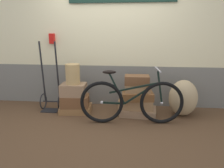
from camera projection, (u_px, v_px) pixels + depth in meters
name	position (u px, v px, depth m)	size (l,w,h in m)	color
ground	(106.00, 120.00, 3.84)	(8.81, 5.20, 0.06)	#513823
station_building	(112.00, 36.00, 4.31)	(6.81, 0.74, 2.82)	slate
suitcase_0	(76.00, 109.00, 4.12)	(0.58, 0.41, 0.12)	olive
suitcase_1	(75.00, 101.00, 4.05)	(0.50, 0.36, 0.21)	brown
suitcase_2	(74.00, 90.00, 4.02)	(0.45, 0.36, 0.22)	#937051
suitcase_3	(138.00, 112.00, 3.98)	(0.65, 0.42, 0.13)	#937051
suitcase_4	(136.00, 103.00, 3.98)	(0.62, 0.40, 0.18)	#9E754C
suitcase_5	(137.00, 96.00, 3.89)	(0.55, 0.37, 0.14)	brown
suitcase_6	(137.00, 88.00, 3.89)	(0.45, 0.30, 0.14)	#9E754C
suitcase_7	(137.00, 80.00, 3.83)	(0.43, 0.28, 0.16)	brown
wicker_basket	(73.00, 74.00, 3.95)	(0.26, 0.26, 0.37)	tan
luggage_trolley	(51.00, 94.00, 4.21)	(0.38, 0.37, 1.33)	black
burlap_sack	(183.00, 98.00, 3.90)	(0.51, 0.43, 0.66)	tan
bicycle	(131.00, 102.00, 3.55)	(1.71, 0.46, 0.93)	black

